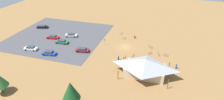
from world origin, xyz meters
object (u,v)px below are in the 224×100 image
at_px(bicycle_purple_yard_front, 122,33).
at_px(car_silver_second_row, 71,35).
at_px(bicycle_green_trailside, 151,47).
at_px(car_maroon_inner_stall, 82,50).
at_px(visitor_by_pavilion, 124,58).
at_px(bike_pavilion, 145,66).
at_px(trash_bin, 135,37).
at_px(car_black_far_end, 42,27).
at_px(bicycle_yellow_near_sign, 125,38).
at_px(bicycle_teal_near_porch, 166,55).
at_px(bicycle_blue_front_row, 133,56).
at_px(car_white_aisle_side, 31,48).
at_px(car_red_by_curb, 53,37).
at_px(visitor_crossing_yard, 176,66).
at_px(visitor_near_lot, 118,58).
at_px(car_blue_mid_lot, 49,53).
at_px(car_green_front_row, 62,42).
at_px(bicycle_orange_edge_north, 159,54).
at_px(lot_sign, 105,41).
at_px(pine_far_east, 71,90).

xyz_separation_m(bicycle_purple_yard_front, car_silver_second_row, (18.39, 8.18, 0.36)).
xyz_separation_m(bicycle_green_trailside, car_maroon_inner_stall, (21.73, 9.50, 0.36)).
bearing_deg(visitor_by_pavilion, bike_pavilion, 143.51).
xyz_separation_m(trash_bin, car_black_far_end, (40.61, 1.52, 0.24)).
bearing_deg(bicycle_green_trailside, bicycle_yellow_near_sign, -22.68).
relative_size(bicycle_teal_near_porch, car_black_far_end, 0.34).
distance_m(bicycle_blue_front_row, car_white_aisle_side, 35.04).
bearing_deg(bike_pavilion, trash_bin, -72.95).
relative_size(trash_bin, car_red_by_curb, 0.18).
bearing_deg(visitor_by_pavilion, bicycle_green_trailside, -122.58).
relative_size(bicycle_blue_front_row, car_black_far_end, 0.34).
distance_m(car_red_by_curb, visitor_by_pavilion, 31.01).
height_order(trash_bin, bicycle_blue_front_row, trash_bin).
bearing_deg(visitor_crossing_yard, car_maroon_inner_stall, -2.40).
relative_size(bicycle_purple_yard_front, car_black_far_end, 0.30).
xyz_separation_m(bike_pavilion, visitor_by_pavilion, (7.20, -5.32, -1.99)).
distance_m(visitor_near_lot, visitor_crossing_yard, 17.34).
height_order(bicycle_blue_front_row, visitor_by_pavilion, visitor_by_pavilion).
bearing_deg(car_red_by_curb, car_blue_mid_lot, 117.26).
bearing_deg(car_silver_second_row, car_green_front_row, 85.07).
distance_m(bicycle_orange_edge_north, car_black_far_end, 51.40).
bearing_deg(bicycle_green_trailside, car_blue_mid_lot, 24.98).
relative_size(bicycle_teal_near_porch, bicycle_purple_yard_front, 1.15).
relative_size(car_red_by_curb, car_blue_mid_lot, 1.04).
bearing_deg(car_maroon_inner_stall, car_silver_second_row, -46.42).
relative_size(bike_pavilion, car_black_far_end, 2.68).
xyz_separation_m(bicycle_blue_front_row, car_red_by_curb, (32.44, -4.34, 0.35)).
bearing_deg(bicycle_teal_near_porch, lot_sign, -5.57).
height_order(car_green_front_row, car_black_far_end, car_green_front_row).
relative_size(car_black_far_end, visitor_by_pavilion, 2.95).
distance_m(trash_bin, bicycle_orange_edge_north, 14.64).
bearing_deg(visitor_near_lot, lot_sign, -49.30).
distance_m(bicycle_purple_yard_front, visitor_by_pavilion, 20.35).
relative_size(pine_far_east, visitor_by_pavilion, 4.25).
xyz_separation_m(bicycle_green_trailside, car_white_aisle_side, (39.19, 13.58, 0.36)).
distance_m(car_silver_second_row, car_maroon_inner_stall, 13.55).
xyz_separation_m(bicycle_orange_edge_north, car_blue_mid_lot, (34.42, 10.16, 0.37)).
xyz_separation_m(bicycle_green_trailside, car_blue_mid_lot, (31.29, 14.58, 0.36)).
relative_size(bicycle_blue_front_row, car_blue_mid_lot, 0.35).
height_order(trash_bin, bicycle_orange_edge_north, trash_bin).
relative_size(bicycle_purple_yard_front, bicycle_yellow_near_sign, 0.92).
bearing_deg(car_black_far_end, bicycle_teal_near_porch, 170.19).
relative_size(bicycle_green_trailside, bicycle_blue_front_row, 0.90).
xyz_separation_m(bike_pavilion, trash_bin, (6.96, -22.70, -2.42)).
relative_size(lot_sign, car_silver_second_row, 0.45).
bearing_deg(lot_sign, car_red_by_curb, 2.99).
height_order(bicycle_blue_front_row, car_black_far_end, car_black_far_end).
height_order(car_red_by_curb, car_blue_mid_lot, car_blue_mid_lot).
height_order(car_green_front_row, car_maroon_inner_stall, car_maroon_inner_stall).
bearing_deg(bicycle_purple_yard_front, bicycle_yellow_near_sign, 118.50).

